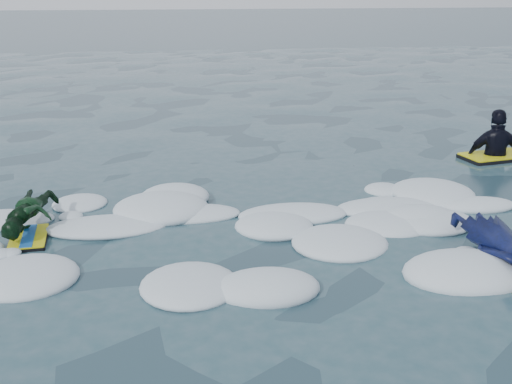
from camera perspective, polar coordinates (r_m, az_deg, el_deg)
ground at (r=6.48m, az=-4.00°, el=-7.02°), size 120.00×120.00×0.00m
foam_band at (r=7.42m, az=-4.60°, el=-3.63°), size 12.00×3.10×0.30m
prone_woman_unit at (r=6.93m, az=21.36°, el=-4.68°), size 0.85×1.63×0.41m
prone_child_unit at (r=7.71m, az=-19.44°, el=-2.09°), size 0.72×1.17×0.42m
waiting_rider_unit at (r=11.12m, az=20.48°, el=2.69°), size 1.21×0.82×1.67m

